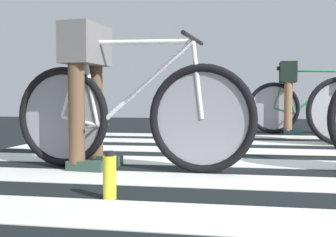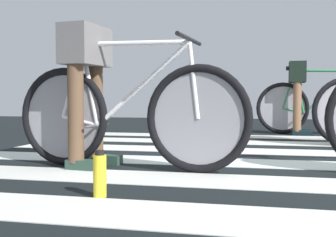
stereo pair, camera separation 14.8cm
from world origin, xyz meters
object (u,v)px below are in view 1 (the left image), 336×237
Objects in this scene: bicycle_4_of_4 at (311,106)px; cyclist_1_of_4 at (87,76)px; bicycle_1_of_4 at (128,114)px; cyclist_4_of_4 at (288,87)px; water_bottle at (110,176)px.

cyclist_1_of_4 is at bearing -119.92° from bicycle_4_of_4.
cyclist_1_of_4 reaches higher than bicycle_1_of_4.
cyclist_4_of_4 is 4.33m from water_bottle.
cyclist_4_of_4 reaches higher than water_bottle.
bicycle_4_of_4 reaches higher than water_bottle.
bicycle_1_of_4 is 1.00× the size of bicycle_4_of_4.
bicycle_4_of_4 is (1.71, 3.25, 0.00)m from bicycle_1_of_4.
cyclist_4_of_4 is at bearing -180.00° from bicycle_4_of_4.
bicycle_4_of_4 is 0.40m from cyclist_4_of_4.
bicycle_1_of_4 is 0.89m from water_bottle.
cyclist_1_of_4 reaches higher than cyclist_4_of_4.
bicycle_1_of_4 is 3.56m from cyclist_4_of_4.
bicycle_1_of_4 is 0.41m from cyclist_1_of_4.
cyclist_1_of_4 is (-0.31, 0.04, 0.26)m from bicycle_1_of_4.
bicycle_1_of_4 and bicycle_4_of_4 have the same top height.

